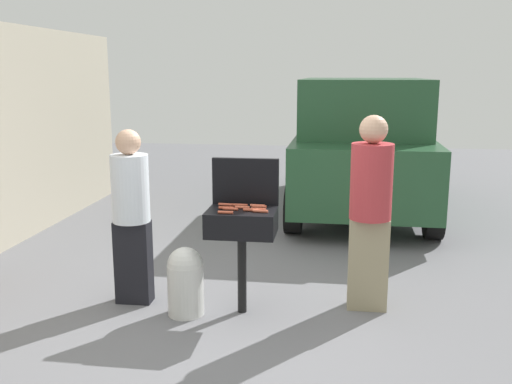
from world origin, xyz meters
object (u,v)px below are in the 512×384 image
Objects in this scene: hot_dog_3 at (251,210)px; hot_dog_8 at (259,207)px; hot_dog_0 at (242,207)px; hot_dog_7 at (226,205)px; hot_dog_9 at (226,212)px; hot_dog_5 at (226,208)px; hot_dog_4 at (260,211)px; person_left at (131,211)px; parked_minivan at (361,145)px; bbq_grill at (242,226)px; hot_dog_1 at (258,206)px; hot_dog_2 at (258,209)px; hot_dog_6 at (231,209)px; person_right at (370,206)px; propane_tank at (185,280)px; hot_dog_10 at (240,205)px.

hot_dog_3 and hot_dog_8 have the same top height.
hot_dog_7 is (-0.16, 0.09, 0.00)m from hot_dog_0.
hot_dog_3 and hot_dog_9 have the same top height.
hot_dog_7 is (-0.03, 0.12, 0.00)m from hot_dog_5.
hot_dog_3 is at bearing 160.79° from hot_dog_4.
person_left is (-1.21, 0.17, -0.08)m from hot_dog_4.
parked_minivan is at bearing 73.05° from hot_dog_9.
bbq_grill is 7.26× the size of hot_dog_1.
hot_dog_0 is 0.08× the size of person_left.
hot_dog_2 is at bearing -24.32° from hot_dog_7.
hot_dog_2 is (0.03, -0.14, 0.00)m from hot_dog_1.
hot_dog_6 is 0.08× the size of person_left.
hot_dog_7 is at bearing 7.59° from person_right.
person_left is (-0.87, -0.03, -0.08)m from hot_dog_7.
hot_dog_5 is 0.91m from person_left.
hot_dog_1 is 0.07× the size of person_right.
propane_tank is (-0.49, -0.12, -0.48)m from bbq_grill.
hot_dog_5 is 0.74m from propane_tank.
person_right is (0.99, 0.12, -0.00)m from hot_dog_1.
hot_dog_7 is 0.07× the size of person_right.
hot_dog_2 is 0.90m from propane_tank.
hot_dog_0 is 1.00× the size of hot_dog_3.
person_left is (-1.00, -0.03, -0.08)m from hot_dog_10.
hot_dog_3 and hot_dog_7 have the same top height.
hot_dog_4 is 0.32m from hot_dog_5.
propane_tank is 1.76m from person_right.
person_left is (-0.92, 0.25, -0.08)m from hot_dog_9.
hot_dog_1 and hot_dog_7 have the same top height.
hot_dog_1 is at bearing 0.91° from hot_dog_10.
hot_dog_0 is 1.00× the size of hot_dog_10.
hot_dog_9 is at bearing 20.49° from person_right.
hot_dog_8 is at bearing 101.27° from hot_dog_4.
hot_dog_7 is (-0.29, 0.00, 0.00)m from hot_dog_1.
hot_dog_7 is (-0.25, 0.17, 0.00)m from hot_dog_3.
hot_dog_9 is at bearing 73.79° from parked_minivan.
bbq_grill is 0.23m from hot_dog_1.
hot_dog_1 is 1.00× the size of hot_dog_8.
hot_dog_1 is 4.12m from parked_minivan.
hot_dog_1 is at bearing 44.80° from bbq_grill.
hot_dog_1 and hot_dog_5 have the same top height.
hot_dog_10 is 0.21× the size of propane_tank.
person_left reaches higher than hot_dog_2.
parked_minivan is at bearing 76.37° from hot_dog_4.
person_left reaches higher than hot_dog_0.
hot_dog_6 is (-0.09, -0.07, 0.00)m from hot_dog_0.
hot_dog_1 is 0.14m from hot_dog_2.
hot_dog_2 is at bearing 76.58° from parked_minivan.
hot_dog_4 is (0.09, -0.03, 0.00)m from hot_dog_3.
person_right reaches higher than hot_dog_6.
hot_dog_6 and hot_dog_8 have the same top height.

